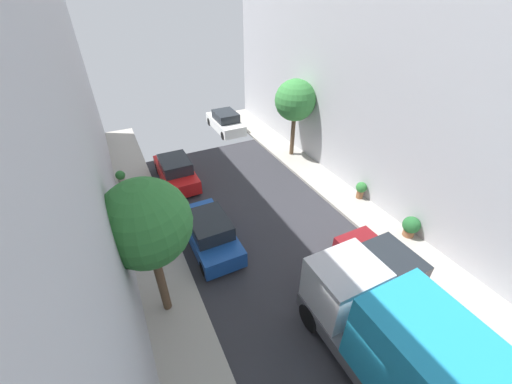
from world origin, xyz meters
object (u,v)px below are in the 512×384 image
at_px(potted_plant_4, 361,189).
at_px(potted_plant_1, 411,226).
at_px(parked_car_left_2, 209,232).
at_px(parked_car_right_1, 387,269).
at_px(parked_car_right_2, 225,122).
at_px(potted_plant_0, 121,177).
at_px(street_tree_0, 146,224).
at_px(parked_car_left_3, 176,171).
at_px(street_tree_1, 295,101).
at_px(delivery_truck, 410,359).

bearing_deg(potted_plant_4, potted_plant_1, -91.29).
height_order(parked_car_left_2, parked_car_right_1, same).
relative_size(parked_car_right_2, potted_plant_0, 5.17).
relative_size(parked_car_right_1, street_tree_0, 0.80).
bearing_deg(parked_car_left_3, parked_car_right_2, 47.01).
height_order(street_tree_0, potted_plant_1, street_tree_0).
bearing_deg(potted_plant_4, parked_car_right_2, 103.97).
xyz_separation_m(parked_car_left_3, parked_car_right_2, (5.40, 5.79, 0.00)).
distance_m(parked_car_right_1, potted_plant_1, 3.21).
xyz_separation_m(street_tree_1, potted_plant_1, (0.51, -9.31, -3.09)).
bearing_deg(potted_plant_0, street_tree_0, -87.16).
bearing_deg(parked_car_left_2, street_tree_1, 36.05).
height_order(parked_car_right_2, potted_plant_1, parked_car_right_2).
bearing_deg(street_tree_1, potted_plant_1, -86.85).
bearing_deg(street_tree_0, street_tree_1, 38.35).
bearing_deg(potted_plant_0, parked_car_left_3, -19.34).
bearing_deg(parked_car_left_2, parked_car_right_1, -42.82).
relative_size(street_tree_0, potted_plant_1, 5.22).
xyz_separation_m(parked_car_right_2, street_tree_1, (2.39, -5.98, 3.07)).
bearing_deg(parked_car_right_2, delivery_truck, -97.80).
xyz_separation_m(delivery_truck, street_tree_0, (-5.19, 5.60, 2.25)).
bearing_deg(street_tree_1, parked_car_left_2, -143.95).
bearing_deg(potted_plant_0, street_tree_1, -6.49).
xyz_separation_m(parked_car_left_2, parked_car_right_1, (5.40, -5.00, 0.00)).
xyz_separation_m(parked_car_left_2, potted_plant_0, (-2.95, 6.90, -0.12)).
xyz_separation_m(parked_car_left_3, street_tree_0, (-2.49, -8.32, 3.32)).
bearing_deg(parked_car_right_2, parked_car_left_2, -114.86).
xyz_separation_m(potted_plant_0, potted_plant_4, (11.33, -7.22, 0.11)).
bearing_deg(potted_plant_0, parked_car_right_2, 29.67).
bearing_deg(parked_car_right_1, potted_plant_0, 125.06).
xyz_separation_m(delivery_truck, potted_plant_4, (5.68, 7.74, -1.08)).
height_order(parked_car_left_2, potted_plant_0, parked_car_left_2).
height_order(parked_car_left_3, potted_plant_0, parked_car_left_3).
distance_m(parked_car_right_1, delivery_truck, 4.22).
height_order(parked_car_left_3, street_tree_1, street_tree_1).
relative_size(parked_car_right_2, delivery_truck, 0.64).
relative_size(parked_car_left_2, potted_plant_1, 4.16).
bearing_deg(potted_plant_0, potted_plant_1, -43.09).
bearing_deg(street_tree_1, potted_plant_4, -84.42).
bearing_deg(parked_car_right_1, potted_plant_4, 57.51).
relative_size(parked_car_right_1, potted_plant_4, 4.45).
xyz_separation_m(parked_car_right_1, street_tree_1, (2.39, 10.68, 3.07)).
height_order(delivery_truck, street_tree_1, street_tree_1).
bearing_deg(parked_car_right_2, parked_car_left_3, -132.99).
distance_m(parked_car_right_2, potted_plant_4, 12.34).
relative_size(parked_car_left_3, potted_plant_0, 5.17).
height_order(parked_car_left_2, potted_plant_1, parked_car_left_2).
xyz_separation_m(street_tree_0, potted_plant_4, (10.87, 2.14, -3.33)).
xyz_separation_m(parked_car_left_2, potted_plant_1, (8.31, -3.64, -0.01)).
bearing_deg(parked_car_left_2, potted_plant_0, 113.17).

